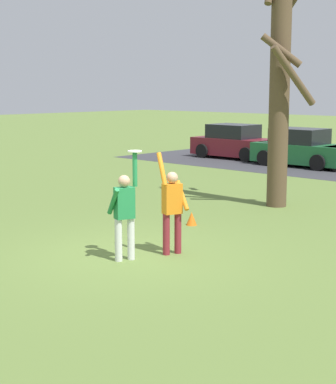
# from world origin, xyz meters

# --- Properties ---
(ground_plane) EXTENTS (120.00, 120.00, 0.00)m
(ground_plane) POSITION_xyz_m (0.00, 0.00, 0.00)
(ground_plane) COLOR olive
(person_catcher) EXTENTS (0.48, 0.59, 2.08)m
(person_catcher) POSITION_xyz_m (0.16, -0.37, 0.98)
(person_catcher) COLOR silver
(person_catcher) RESTS_ON ground_plane
(person_defender) EXTENTS (0.56, 0.64, 2.04)m
(person_defender) POSITION_xyz_m (0.51, 0.59, 0.98)
(person_defender) COLOR maroon
(person_defender) RESTS_ON ground_plane
(frisbee_disc) EXTENTS (0.27, 0.27, 0.02)m
(frisbee_disc) POSITION_xyz_m (0.24, -0.16, 2.09)
(frisbee_disc) COLOR white
(frisbee_disc) RESTS_ON person_catcher
(parked_car_maroon) EXTENTS (4.11, 2.06, 1.59)m
(parked_car_maroon) POSITION_xyz_m (-9.13, 15.35, 0.73)
(parked_car_maroon) COLOR maroon
(parked_car_maroon) RESTS_ON ground_plane
(parked_car_green) EXTENTS (4.11, 2.06, 1.59)m
(parked_car_green) POSITION_xyz_m (-5.24, 14.83, 0.73)
(parked_car_green) COLOR #1E6633
(parked_car_green) RESTS_ON ground_plane
(bare_tree_tall) EXTENTS (1.57, 1.76, 6.67)m
(bare_tree_tall) POSITION_xyz_m (-0.86, 6.39, 3.33)
(bare_tree_tall) COLOR brown
(bare_tree_tall) RESTS_ON ground_plane
(field_cone_orange) EXTENTS (0.26, 0.26, 0.32)m
(field_cone_orange) POSITION_xyz_m (-0.97, 2.87, 0.16)
(field_cone_orange) COLOR orange
(field_cone_orange) RESTS_ON ground_plane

